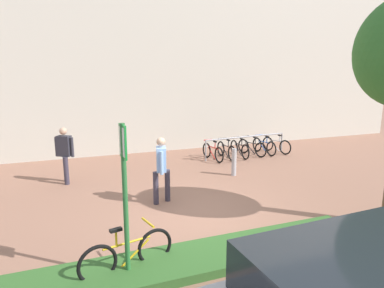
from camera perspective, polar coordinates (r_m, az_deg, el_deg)
ground_plane at (r=8.21m, az=0.65°, el=-11.90°), size 60.00×60.00×0.00m
building_facade at (r=14.89m, az=-10.62°, el=18.09°), size 28.00×1.20×10.00m
planter_strip at (r=6.29m, az=0.00°, el=-18.91°), size 7.00×1.10×0.16m
parking_sign_post at (r=5.37m, az=-11.24°, el=-6.02°), size 0.08×0.36×2.56m
bike_at_sign at (r=6.03m, az=-10.72°, el=-17.66°), size 1.65×0.51×0.86m
bike_rack_cluster at (r=13.98m, az=9.00°, el=-0.62°), size 3.75×1.77×0.83m
bollard_steel at (r=11.23m, az=7.04°, el=-3.04°), size 0.16×0.16×0.90m
person_shirt_white at (r=8.72m, az=-5.16°, el=-3.67°), size 0.48×0.59×1.72m
person_suited_dark at (r=10.96m, az=-20.56°, el=-1.21°), size 0.53×0.46×1.72m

